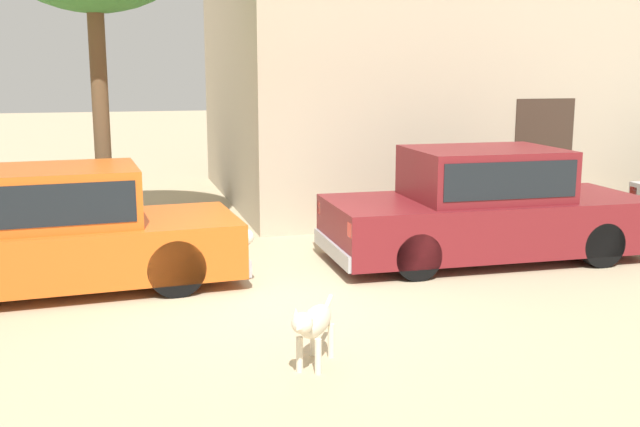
{
  "coord_description": "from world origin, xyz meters",
  "views": [
    {
      "loc": [
        -1.69,
        -8.19,
        2.58
      ],
      "look_at": [
        0.6,
        0.2,
        0.9
      ],
      "focal_mm": 41.91,
      "sensor_mm": 36.0,
      "label": 1
    }
  ],
  "objects": [
    {
      "name": "parked_sedan_nearest",
      "position": [
        -2.41,
        0.93,
        0.72
      ],
      "size": [
        4.41,
        1.95,
        1.46
      ],
      "rotation": [
        0.0,
        0.0,
        0.06
      ],
      "color": "#D15619",
      "rests_on": "ground_plane"
    },
    {
      "name": "stray_dog_spotted",
      "position": [
        -0.11,
        -2.19,
        0.4
      ],
      "size": [
        0.6,
        0.9,
        0.64
      ],
      "rotation": [
        0.0,
        0.0,
        4.15
      ],
      "color": "beige",
      "rests_on": "ground_plane"
    },
    {
      "name": "ground_plane",
      "position": [
        0.0,
        0.0,
        0.0
      ],
      "size": [
        80.0,
        80.0,
        0.0
      ],
      "primitive_type": "plane",
      "color": "tan"
    },
    {
      "name": "parked_sedan_second",
      "position": [
        3.14,
        0.93,
        0.75
      ],
      "size": [
        4.52,
        1.86,
        1.53
      ],
      "rotation": [
        0.0,
        0.0,
        -0.02
      ],
      "color": "maroon",
      "rests_on": "ground_plane"
    }
  ]
}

